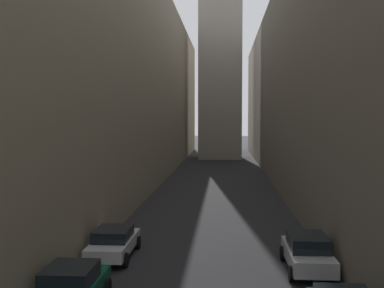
{
  "coord_description": "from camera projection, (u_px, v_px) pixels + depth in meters",
  "views": [
    {
      "loc": [
        0.85,
        1.98,
        6.6
      ],
      "look_at": [
        0.0,
        14.46,
        5.93
      ],
      "focal_mm": 46.13,
      "sensor_mm": 36.0,
      "label": 1
    }
  ],
  "objects": [
    {
      "name": "ground_plane",
      "position": [
        216.0,
        188.0,
        46.26
      ],
      "size": [
        264.0,
        264.0,
        0.0
      ],
      "primitive_type": "plane",
      "color": "#232326"
    },
    {
      "name": "building_block_left",
      "position": [
        92.0,
        80.0,
        48.53
      ],
      "size": [
        13.59,
        108.0,
        20.64
      ],
      "primitive_type": "cube",
      "color": "gray",
      "rests_on": "ground"
    },
    {
      "name": "building_block_right",
      "position": [
        335.0,
        87.0,
        46.98
      ],
      "size": [
        11.58,
        108.0,
        19.07
      ],
      "primitive_type": "cube",
      "color": "#756B5B",
      "rests_on": "ground"
    },
    {
      "name": "parked_car_left_third",
      "position": [
        71.0,
        287.0,
        16.84
      ],
      "size": [
        1.97,
        4.19,
        1.56
      ],
      "rotation": [
        0.0,
        0.0,
        1.57
      ],
      "color": "#05472D",
      "rests_on": "ground"
    },
    {
      "name": "parked_car_left_far",
      "position": [
        114.0,
        242.0,
        23.23
      ],
      "size": [
        1.95,
        4.56,
        1.41
      ],
      "rotation": [
        0.0,
        0.0,
        1.57
      ],
      "color": "silver",
      "rests_on": "ground"
    },
    {
      "name": "parked_car_right_far",
      "position": [
        308.0,
        252.0,
        21.2
      ],
      "size": [
        1.97,
        4.49,
        1.57
      ],
      "rotation": [
        0.0,
        0.0,
        1.57
      ],
      "color": "#B7B7BC",
      "rests_on": "ground"
    }
  ]
}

